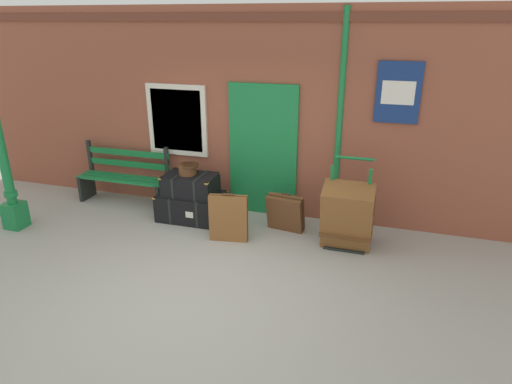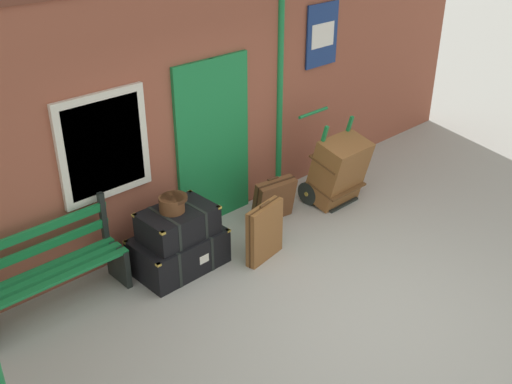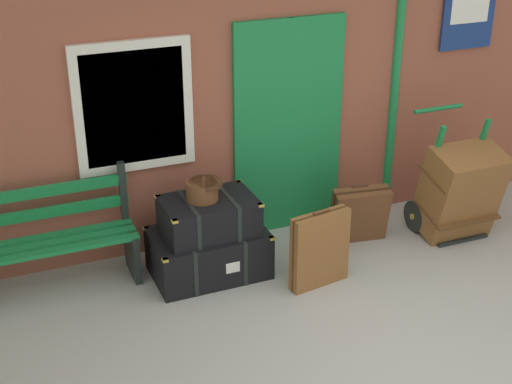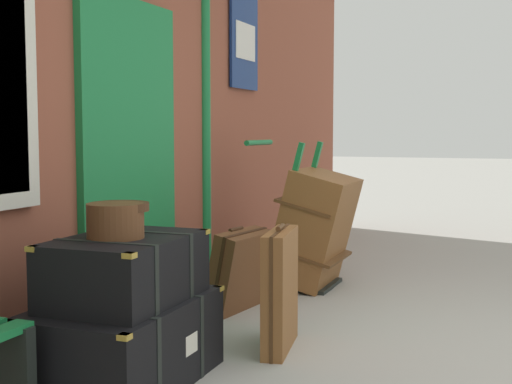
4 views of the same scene
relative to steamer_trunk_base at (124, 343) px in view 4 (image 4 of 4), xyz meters
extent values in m
cube|color=brown|center=(0.87, 0.74, 1.39)|extent=(10.40, 0.30, 3.20)
cube|color=#197A3D|center=(1.01, 0.57, 0.84)|extent=(1.10, 0.05, 2.10)
cube|color=#0F4924|center=(1.01, 0.56, 0.84)|extent=(0.06, 0.02, 2.10)
cylinder|color=#197A3D|center=(2.17, 0.59, 1.39)|extent=(0.09, 0.09, 3.14)
cube|color=navy|center=(2.95, 0.57, 1.84)|extent=(0.60, 0.02, 0.84)
cube|color=white|center=(2.95, 0.55, 1.84)|extent=(0.44, 0.01, 0.32)
cube|color=black|center=(0.00, 0.00, 0.00)|extent=(1.01, 0.65, 0.42)
cube|color=black|center=(-0.22, 0.00, 0.00)|extent=(0.04, 0.65, 0.43)
cube|color=black|center=(0.22, 0.00, 0.00)|extent=(0.04, 0.65, 0.43)
cube|color=#B79338|center=(-0.48, -0.31, 0.20)|extent=(0.05, 0.05, 0.02)
cube|color=#B79338|center=(0.48, -0.29, 0.20)|extent=(0.05, 0.05, 0.02)
cube|color=#B79338|center=(-0.48, 0.29, 0.20)|extent=(0.05, 0.05, 0.02)
cube|color=#B79338|center=(0.48, 0.31, 0.20)|extent=(0.05, 0.05, 0.02)
cube|color=silver|center=(-0.01, -0.32, 0.00)|extent=(0.36, 0.01, 0.10)
cube|color=black|center=(0.01, -0.01, 0.37)|extent=(0.81, 0.55, 0.32)
cube|color=black|center=(-0.17, -0.01, 0.37)|extent=(0.05, 0.55, 0.33)
cube|color=black|center=(0.19, -0.01, 0.37)|extent=(0.05, 0.55, 0.33)
cube|color=#B79338|center=(-0.37, -0.27, 0.52)|extent=(0.05, 0.05, 0.02)
cube|color=#B79338|center=(0.39, -0.26, 0.52)|extent=(0.05, 0.05, 0.02)
cube|color=#B79338|center=(-0.38, 0.23, 0.52)|extent=(0.05, 0.05, 0.02)
cube|color=#B79338|center=(0.38, 0.24, 0.52)|extent=(0.05, 0.05, 0.02)
cylinder|color=brown|center=(-0.04, 0.01, 0.61)|extent=(0.28, 0.28, 0.17)
cylinder|color=#432715|center=(-0.01, 0.01, 0.68)|extent=(0.29, 0.29, 0.04)
cube|color=black|center=(2.47, -0.26, -0.20)|extent=(0.56, 0.28, 0.03)
cube|color=#197A3D|center=(2.22, -0.06, 0.38)|extent=(0.04, 0.34, 1.17)
cube|color=#197A3D|center=(2.72, -0.06, 0.38)|extent=(0.04, 0.34, 1.17)
cylinder|color=#197A3D|center=(2.47, 0.24, 0.95)|extent=(0.54, 0.04, 0.04)
cylinder|color=black|center=(2.15, 0.00, -0.05)|extent=(0.04, 0.32, 0.32)
cylinder|color=#B79338|center=(2.15, 0.00, -0.05)|extent=(0.07, 0.06, 0.06)
cylinder|color=black|center=(2.79, 0.00, -0.05)|extent=(0.04, 0.32, 0.32)
cylinder|color=#B79338|center=(2.79, 0.00, -0.05)|extent=(0.07, 0.06, 0.06)
cube|color=brown|center=(2.47, -0.24, 0.27)|extent=(0.68, 0.64, 0.96)
cube|color=brown|center=(2.47, -0.24, 0.08)|extent=(0.70, 0.45, 0.13)
cube|color=brown|center=(2.47, -0.24, 0.46)|extent=(0.70, 0.45, 0.13)
cube|color=brown|center=(1.53, 0.02, 0.08)|extent=(0.58, 0.35, 0.57)
cylinder|color=#3A2112|center=(1.53, 0.05, 0.37)|extent=(0.16, 0.05, 0.03)
cube|color=#351E10|center=(1.53, 0.02, 0.08)|extent=(0.57, 0.22, 0.56)
cube|color=brown|center=(0.83, -0.53, 0.13)|extent=(0.56, 0.21, 0.69)
cylinder|color=#4F3018|center=(0.83, -0.53, 0.50)|extent=(0.16, 0.05, 0.03)
cube|color=#482C16|center=(0.83, -0.53, 0.13)|extent=(0.56, 0.11, 0.70)
camera|label=1|loc=(2.92, -5.91, 2.79)|focal=31.20mm
camera|label=2|loc=(-3.26, -4.71, 3.75)|focal=42.29mm
camera|label=3|loc=(-1.74, -5.42, 3.30)|focal=51.74mm
camera|label=4|loc=(-2.92, -1.85, 1.05)|focal=49.35mm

